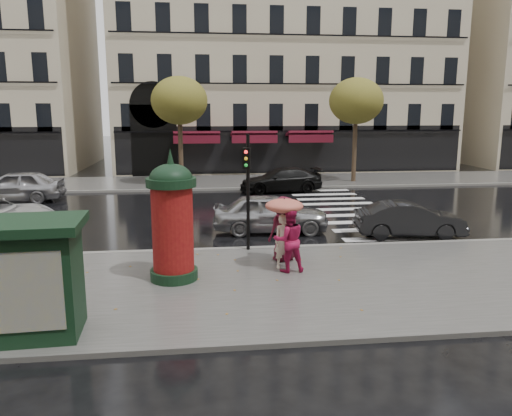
{
  "coord_description": "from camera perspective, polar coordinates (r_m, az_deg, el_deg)",
  "views": [
    {
      "loc": [
        -1.01,
        -13.03,
        4.65
      ],
      "look_at": [
        0.71,
        1.5,
        1.76
      ],
      "focal_mm": 35.0,
      "sensor_mm": 36.0,
      "label": 1
    }
  ],
  "objects": [
    {
      "name": "car_black",
      "position": [
        28.7,
        2.86,
        3.21
      ],
      "size": [
        4.91,
        2.44,
        1.37
      ],
      "primitive_type": "imported",
      "rotation": [
        0.0,
        0.0,
        -1.46
      ],
      "color": "black",
      "rests_on": "ground"
    },
    {
      "name": "zebra_crossing",
      "position": [
        24.14,
        10.27,
        -0.11
      ],
      "size": [
        3.6,
        11.75,
        0.01
      ],
      "primitive_type": "cube",
      "color": "silver",
      "rests_on": "ground"
    },
    {
      "name": "tree_far_left",
      "position": [
        31.05,
        -8.76,
        11.99
      ],
      "size": [
        3.4,
        3.4,
        6.64
      ],
      "color": "#38281C",
      "rests_on": "ground"
    },
    {
      "name": "near_kerb",
      "position": [
        16.7,
        -3.03,
        -4.77
      ],
      "size": [
        90.0,
        0.25,
        0.14
      ],
      "primitive_type": "cube",
      "color": "slate",
      "rests_on": "ground"
    },
    {
      "name": "morris_column",
      "position": [
        13.46,
        -9.55,
        -1.12
      ],
      "size": [
        1.32,
        1.32,
        3.56
      ],
      "color": "black",
      "rests_on": "near_sidewalk"
    },
    {
      "name": "far_sidewalk",
      "position": [
        32.37,
        -4.89,
        2.97
      ],
      "size": [
        90.0,
        6.0,
        0.12
      ],
      "primitive_type": "cube",
      "color": "#474744",
      "rests_on": "ground"
    },
    {
      "name": "car_far_silver",
      "position": [
        28.35,
        -25.81,
        2.26
      ],
      "size": [
        4.78,
        1.96,
        1.62
      ],
      "primitive_type": "imported",
      "rotation": [
        0.0,
        0.0,
        -1.56
      ],
      "color": "#A6A6AB",
      "rests_on": "ground"
    },
    {
      "name": "near_sidewalk",
      "position": [
        13.38,
        -2.03,
        -8.91
      ],
      "size": [
        90.0,
        7.0,
        0.12
      ],
      "primitive_type": "cube",
      "color": "#474744",
      "rests_on": "ground"
    },
    {
      "name": "tree_far_right",
      "position": [
        32.6,
        11.39,
        11.86
      ],
      "size": [
        3.4,
        3.4,
        6.64
      ],
      "color": "#38281C",
      "rests_on": "ground"
    },
    {
      "name": "ground",
      "position": [
        13.87,
        -2.2,
        -8.44
      ],
      "size": [
        160.0,
        160.0,
        0.0
      ],
      "primitive_type": "plane",
      "color": "black",
      "rests_on": "ground"
    },
    {
      "name": "traffic_light",
      "position": [
        15.99,
        -0.97,
        3.12
      ],
      "size": [
        0.28,
        0.37,
        3.78
      ],
      "color": "black",
      "rests_on": "near_sidewalk"
    },
    {
      "name": "car_silver",
      "position": [
        19.17,
        1.67,
        -0.57
      ],
      "size": [
        4.56,
        2.14,
        1.51
      ],
      "primitive_type": "imported",
      "rotation": [
        0.0,
        0.0,
        1.49
      ],
      "color": "#98989C",
      "rests_on": "ground"
    },
    {
      "name": "car_darkgrey",
      "position": [
        19.34,
        17.13,
        -1.27
      ],
      "size": [
        4.1,
        1.83,
        1.31
      ],
      "primitive_type": "imported",
      "rotation": [
        0.0,
        0.0,
        1.46
      ],
      "color": "black",
      "rests_on": "ground"
    },
    {
      "name": "man_burgundy",
      "position": [
        15.14,
        3.23,
        -2.37
      ],
      "size": [
        1.14,
        0.97,
        1.98
      ],
      "primitive_type": "imported",
      "rotation": [
        0.0,
        0.0,
        3.56
      ],
      "color": "#571124",
      "rests_on": "near_sidewalk"
    },
    {
      "name": "woman_red",
      "position": [
        14.13,
        3.79,
        -3.67
      ],
      "size": [
        0.94,
        0.75,
        1.83
      ],
      "primitive_type": "imported",
      "rotation": [
        0.0,
        0.0,
        3.21
      ],
      "color": "#A71443",
      "rests_on": "near_sidewalk"
    },
    {
      "name": "bldg_far_corner",
      "position": [
        44.1,
        2.64,
        19.84
      ],
      "size": [
        26.0,
        14.0,
        22.9
      ],
      "color": "#B7A88C",
      "rests_on": "ground"
    },
    {
      "name": "far_kerb",
      "position": [
        29.4,
        -4.69,
        2.16
      ],
      "size": [
        90.0,
        0.25,
        0.14
      ],
      "primitive_type": "cube",
      "color": "slate",
      "rests_on": "ground"
    },
    {
      "name": "woman_umbrella",
      "position": [
        14.33,
        3.24,
        -1.53
      ],
      "size": [
        1.09,
        1.09,
        2.1
      ],
      "color": "beige",
      "rests_on": "near_sidewalk"
    },
    {
      "name": "newsstand",
      "position": [
        11.06,
        -23.96,
        -7.16
      ],
      "size": [
        2.08,
        1.78,
        2.4
      ],
      "color": "black",
      "rests_on": "near_sidewalk"
    }
  ]
}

